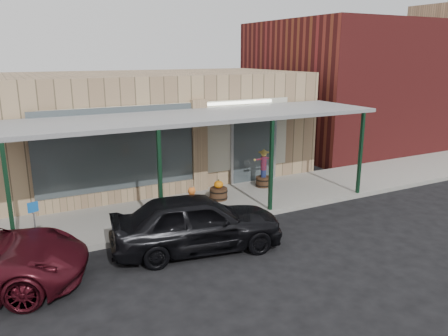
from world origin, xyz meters
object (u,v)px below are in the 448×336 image
barrel_pumpkin (219,192)px  handicap_sign (34,219)px  barrel_scarecrow (263,174)px  parked_sedan (197,222)px

barrel_pumpkin → handicap_sign: handicap_sign is taller
barrel_pumpkin → barrel_scarecrow: bearing=14.4°
barrel_pumpkin → parked_sedan: size_ratio=0.15×
parked_sedan → barrel_scarecrow: bearing=-40.9°
handicap_sign → parked_sedan: parked_sedan is taller
barrel_scarecrow → parked_sedan: bearing=-124.7°
handicap_sign → parked_sedan: bearing=-40.3°
handicap_sign → barrel_pumpkin: bearing=-4.3°
barrel_scarecrow → parked_sedan: (-4.25, -3.48, 0.12)m
barrel_scarecrow → barrel_pumpkin: size_ratio=2.03×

